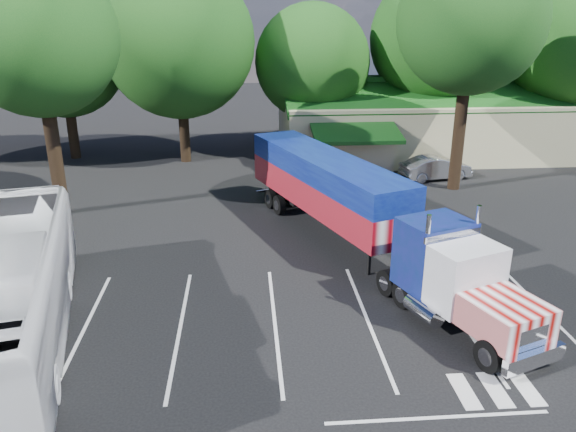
{
  "coord_description": "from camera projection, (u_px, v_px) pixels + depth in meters",
  "views": [
    {
      "loc": [
        -0.86,
        -22.62,
        10.1
      ],
      "look_at": [
        0.85,
        -0.85,
        2.0
      ],
      "focal_mm": 35.0,
      "sensor_mm": 36.0,
      "label": 1
    }
  ],
  "objects": [
    {
      "name": "ground",
      "position": [
        267.0,
        252.0,
        24.72
      ],
      "size": [
        120.0,
        120.0,
        0.0
      ],
      "primitive_type": "plane",
      "color": "black",
      "rests_on": "ground"
    },
    {
      "name": "event_hall",
      "position": [
        441.0,
        122.0,
        41.61
      ],
      "size": [
        24.2,
        14.12,
        5.55
      ],
      "color": "#BBB58B",
      "rests_on": "ground"
    },
    {
      "name": "tree_row_b",
      "position": [
        62.0,
        55.0,
        37.92
      ],
      "size": [
        8.4,
        8.4,
        11.35
      ],
      "color": "black",
      "rests_on": "ground"
    },
    {
      "name": "tree_row_c",
      "position": [
        179.0,
        42.0,
        36.7
      ],
      "size": [
        10.0,
        10.0,
        13.05
      ],
      "color": "black",
      "rests_on": "ground"
    },
    {
      "name": "tree_row_d",
      "position": [
        312.0,
        62.0,
        39.08
      ],
      "size": [
        8.0,
        8.0,
        10.6
      ],
      "color": "black",
      "rests_on": "ground"
    },
    {
      "name": "tree_row_e",
      "position": [
        438.0,
        39.0,
        39.69
      ],
      "size": [
        9.6,
        9.6,
        12.9
      ],
      "color": "black",
      "rests_on": "ground"
    },
    {
      "name": "tree_near_left",
      "position": [
        37.0,
        37.0,
        26.49
      ],
      "size": [
        7.6,
        7.6,
        12.65
      ],
      "color": "black",
      "rests_on": "ground"
    },
    {
      "name": "tree_near_right",
      "position": [
        471.0,
        21.0,
        30.22
      ],
      "size": [
        8.0,
        8.0,
        13.5
      ],
      "color": "black",
      "rests_on": "ground"
    },
    {
      "name": "semi_truck",
      "position": [
        352.0,
        203.0,
        24.23
      ],
      "size": [
        8.75,
        18.27,
        3.91
      ],
      "rotation": [
        0.0,
        0.0,
        0.36
      ],
      "color": "black",
      "rests_on": "ground"
    },
    {
      "name": "woman",
      "position": [
        395.0,
        274.0,
        20.5
      ],
      "size": [
        0.54,
        0.75,
        1.93
      ],
      "primitive_type": "imported",
      "rotation": [
        0.0,
        0.0,
        1.69
      ],
      "color": "black",
      "rests_on": "ground"
    },
    {
      "name": "bicycle",
      "position": [
        292.0,
        187.0,
        32.18
      ],
      "size": [
        0.9,
        1.78,
        0.89
      ],
      "primitive_type": "imported",
      "rotation": [
        0.0,
        0.0,
        0.19
      ],
      "color": "black",
      "rests_on": "ground"
    },
    {
      "name": "tour_bus",
      "position": [
        8.0,
        293.0,
        17.39
      ],
      "size": [
        5.83,
        13.44,
        3.64
      ],
      "primitive_type": "imported",
      "rotation": [
        0.0,
        0.0,
        0.22
      ],
      "color": "white",
      "rests_on": "ground"
    },
    {
      "name": "silver_sedan",
      "position": [
        436.0,
        168.0,
        35.1
      ],
      "size": [
        4.64,
        2.42,
        1.46
      ],
      "primitive_type": "imported",
      "rotation": [
        0.0,
        0.0,
        1.78
      ],
      "color": "#9B9DA2",
      "rests_on": "ground"
    }
  ]
}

